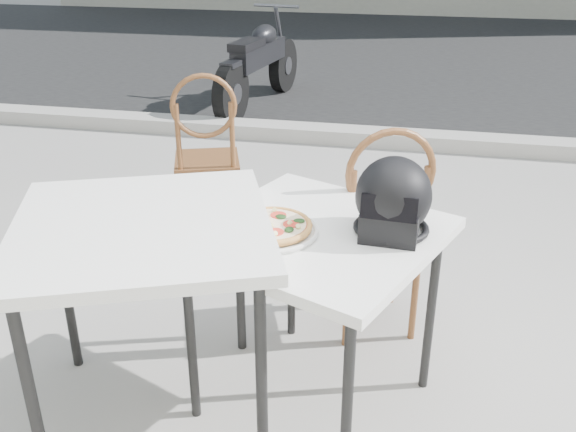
% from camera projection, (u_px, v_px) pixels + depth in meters
% --- Properties ---
extents(ground, '(80.00, 80.00, 0.00)m').
position_uv_depth(ground, '(444.00, 376.00, 2.69)').
color(ground, '#9D9A95').
rests_on(ground, ground).
extents(street_asphalt, '(30.00, 8.00, 0.00)m').
position_uv_depth(street_asphalt, '(438.00, 56.00, 8.90)').
color(street_asphalt, black).
rests_on(street_asphalt, ground).
extents(curb, '(30.00, 0.25, 0.12)m').
position_uv_depth(curb, '(440.00, 141.00, 5.33)').
color(curb, '#A19E97').
rests_on(curb, ground).
extents(cafe_table_main, '(1.04, 1.04, 0.75)m').
position_uv_depth(cafe_table_main, '(316.00, 247.00, 2.28)').
color(cafe_table_main, white).
rests_on(cafe_table_main, ground).
extents(plate, '(0.38, 0.38, 0.02)m').
position_uv_depth(plate, '(271.00, 231.00, 2.22)').
color(plate, white).
rests_on(plate, cafe_table_main).
extents(pizza, '(0.31, 0.31, 0.04)m').
position_uv_depth(pizza, '(271.00, 225.00, 2.21)').
color(pizza, '#D4964D').
rests_on(pizza, plate).
extents(helmet, '(0.28, 0.29, 0.27)m').
position_uv_depth(helmet, '(393.00, 201.00, 2.18)').
color(helmet, black).
rests_on(helmet, cafe_table_main).
extents(cafe_chair_main, '(0.50, 0.50, 1.01)m').
position_uv_depth(cafe_chair_main, '(380.00, 222.00, 2.75)').
color(cafe_chair_main, brown).
rests_on(cafe_chair_main, ground).
extents(cafe_table_side, '(1.12, 1.12, 0.82)m').
position_uv_depth(cafe_table_side, '(143.00, 241.00, 2.19)').
color(cafe_table_side, white).
rests_on(cafe_table_side, ground).
extents(cafe_chair_side, '(0.48, 0.48, 0.99)m').
position_uv_depth(cafe_chair_side, '(206.00, 145.00, 3.72)').
color(cafe_chair_side, brown).
rests_on(cafe_chair_side, ground).
extents(motorcycle, '(0.52, 1.88, 0.94)m').
position_uv_depth(motorcycle, '(259.00, 65.00, 6.38)').
color(motorcycle, black).
rests_on(motorcycle, street_asphalt).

